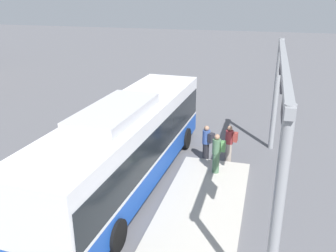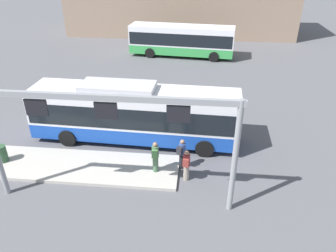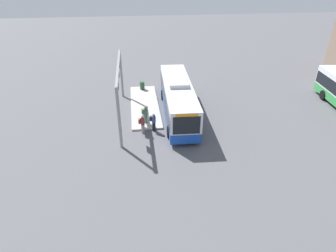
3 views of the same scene
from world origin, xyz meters
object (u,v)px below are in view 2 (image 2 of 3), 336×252
object	(u,v)px
person_boarding	(182,153)
person_waiting_mid	(155,156)
person_waiting_near	(186,165)
trash_bin	(2,154)
bus_main	(134,112)
bus_background_left	(182,39)

from	to	relation	value
person_boarding	person_waiting_mid	world-z (taller)	person_waiting_mid
person_waiting_near	trash_bin	bearing A→B (deg)	93.59
trash_bin	bus_main	bearing A→B (deg)	25.87
bus_main	bus_background_left	distance (m)	17.01
bus_main	bus_background_left	size ratio (longest dim) A/B	1.11
person_waiting_mid	bus_background_left	bearing A→B (deg)	-1.16
bus_main	trash_bin	size ratio (longest dim) A/B	13.19
bus_background_left	person_waiting_near	world-z (taller)	bus_background_left
person_waiting_mid	trash_bin	xyz separation A→B (m)	(-8.06, 0.07, -0.44)
bus_background_left	person_waiting_mid	xyz separation A→B (m)	(0.03, -20.14, -0.73)
person_boarding	person_waiting_near	world-z (taller)	same
person_waiting_mid	person_boarding	bearing A→B (deg)	-64.57
bus_background_left	person_boarding	xyz separation A→B (m)	(1.29, -19.50, -0.89)
person_boarding	person_waiting_mid	xyz separation A→B (m)	(-1.26, -0.63, 0.16)
person_boarding	person_waiting_near	bearing A→B (deg)	-136.52
bus_main	person_boarding	distance (m)	3.96
bus_background_left	person_waiting_near	xyz separation A→B (m)	(1.57, -20.47, -0.89)
person_waiting_mid	bus_main	bearing A→B (deg)	25.58
bus_main	bus_background_left	xyz separation A→B (m)	(1.58, 16.94, -0.03)
bus_main	trash_bin	xyz separation A→B (m)	(-6.44, -3.12, -1.20)
person_waiting_near	person_waiting_mid	distance (m)	1.58
trash_bin	bus_background_left	bearing A→B (deg)	68.20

